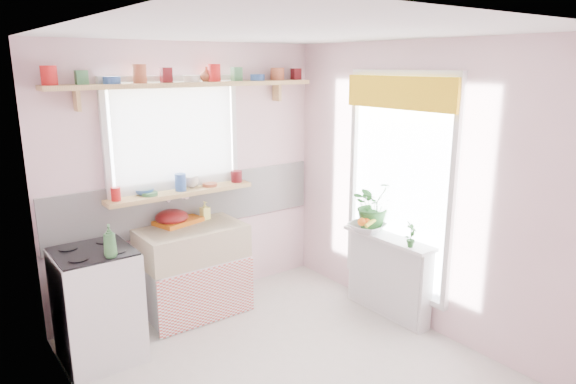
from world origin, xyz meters
TOP-DOWN VIEW (x-y plane):
  - room at (0.66, 0.86)m, footprint 3.20×3.20m
  - sink_unit at (-0.15, 1.29)m, footprint 0.95×0.65m
  - cooker at (-1.10, 1.05)m, footprint 0.58×0.58m
  - radiator_ledge at (1.30, 0.20)m, footprint 0.22×0.95m
  - windowsill at (-0.15, 1.48)m, footprint 1.40×0.22m
  - pine_shelf at (0.00, 1.47)m, footprint 2.52×0.24m
  - shelf_crockery at (-0.00, 1.47)m, footprint 2.47×0.11m
  - sill_crockery at (-0.15, 1.48)m, footprint 1.35×0.11m
  - dish_tray at (-0.19, 1.50)m, footprint 0.47×0.40m
  - colander at (-0.25, 1.49)m, footprint 0.38×0.38m
  - jade_plant at (1.33, 0.46)m, footprint 0.46×0.41m
  - fruit_bowl at (1.21, 0.41)m, footprint 0.40×0.40m
  - herb_pot at (1.21, -0.11)m, footprint 0.14×0.12m
  - soap_bottle_sink at (0.08, 1.46)m, footprint 0.08×0.09m
  - sill_cup at (-0.01, 1.54)m, footprint 0.18×0.18m
  - sill_bowl at (-0.48, 1.54)m, footprint 0.22×0.22m
  - shelf_vase at (0.19, 1.53)m, footprint 0.15×0.15m
  - cooker_bottle at (-1.03, 0.83)m, footprint 0.12×0.12m
  - fruit at (1.22, 0.42)m, footprint 0.20×0.14m

SIDE VIEW (x-z plane):
  - radiator_ledge at x=1.30m, z-range 0.01..0.78m
  - sink_unit at x=-0.15m, z-range -0.13..0.99m
  - cooker at x=-1.10m, z-range 0.00..0.92m
  - fruit_bowl at x=1.21m, z-range 0.78..0.86m
  - dish_tray at x=-0.19m, z-range 0.85..0.89m
  - fruit at x=1.22m, z-range 0.83..0.93m
  - herb_pot at x=1.21m, z-range 0.77..1.00m
  - colander at x=-0.25m, z-range 0.85..0.99m
  - soap_bottle_sink at x=0.08m, z-range 0.85..1.02m
  - jade_plant at x=1.33m, z-range 0.78..1.25m
  - cooker_bottle at x=-1.03m, z-range 0.92..1.16m
  - windowsill at x=-0.15m, z-range 1.12..1.16m
  - sill_bowl at x=-0.48m, z-range 1.16..1.21m
  - sill_cup at x=-0.01m, z-range 1.16..1.27m
  - sill_crockery at x=-0.15m, z-range 1.16..1.28m
  - room at x=0.66m, z-range -0.23..2.97m
  - pine_shelf at x=0.00m, z-range 2.10..2.14m
  - shelf_crockery at x=0.00m, z-range 2.14..2.26m
  - shelf_vase at x=0.19m, z-range 2.14..2.27m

